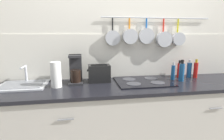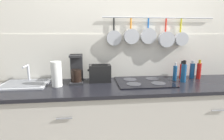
{
  "view_description": "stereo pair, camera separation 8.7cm",
  "coord_description": "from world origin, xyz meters",
  "px_view_note": "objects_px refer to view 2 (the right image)",
  "views": [
    {
      "loc": [
        -0.56,
        -1.78,
        1.46
      ],
      "look_at": [
        -0.27,
        0.0,
        1.09
      ],
      "focal_mm": 28.0,
      "sensor_mm": 36.0,
      "label": 1
    },
    {
      "loc": [
        -0.48,
        -1.79,
        1.46
      ],
      "look_at": [
        -0.27,
        0.0,
        1.09
      ],
      "focal_mm": 28.0,
      "sensor_mm": 36.0,
      "label": 2
    }
  ],
  "objects_px": {
    "paper_towel_roll": "(57,74)",
    "bottle_olive_oil": "(199,70)",
    "bottle_hot_sauce": "(175,73)",
    "bottle_sesame_oil": "(192,70)",
    "toaster": "(100,73)",
    "bottle_vinegar": "(182,71)",
    "bottle_cooking_wine": "(184,70)",
    "coffee_maker": "(77,71)",
    "bottle_dish_soap": "(184,73)"
  },
  "relations": [
    {
      "from": "paper_towel_roll",
      "to": "coffee_maker",
      "type": "relative_size",
      "value": 0.83
    },
    {
      "from": "toaster",
      "to": "bottle_vinegar",
      "type": "relative_size",
      "value": 1.2
    },
    {
      "from": "toaster",
      "to": "bottle_dish_soap",
      "type": "xyz_separation_m",
      "value": [
        0.95,
        -0.12,
        0.01
      ]
    },
    {
      "from": "bottle_hot_sauce",
      "to": "bottle_cooking_wine",
      "type": "distance_m",
      "value": 0.24
    },
    {
      "from": "bottle_hot_sauce",
      "to": "bottle_olive_oil",
      "type": "height_order",
      "value": "bottle_olive_oil"
    },
    {
      "from": "bottle_dish_soap",
      "to": "paper_towel_roll",
      "type": "bearing_deg",
      "value": -179.51
    },
    {
      "from": "paper_towel_roll",
      "to": "toaster",
      "type": "distance_m",
      "value": 0.48
    },
    {
      "from": "bottle_olive_oil",
      "to": "paper_towel_roll",
      "type": "bearing_deg",
      "value": -175.32
    },
    {
      "from": "coffee_maker",
      "to": "bottle_cooking_wine",
      "type": "height_order",
      "value": "coffee_maker"
    },
    {
      "from": "bottle_hot_sauce",
      "to": "bottle_sesame_oil",
      "type": "relative_size",
      "value": 0.95
    },
    {
      "from": "bottle_hot_sauce",
      "to": "bottle_sesame_oil",
      "type": "distance_m",
      "value": 0.27
    },
    {
      "from": "bottle_hot_sauce",
      "to": "bottle_sesame_oil",
      "type": "height_order",
      "value": "bottle_sesame_oil"
    },
    {
      "from": "coffee_maker",
      "to": "bottle_sesame_oil",
      "type": "relative_size",
      "value": 1.41
    },
    {
      "from": "coffee_maker",
      "to": "toaster",
      "type": "relative_size",
      "value": 1.21
    },
    {
      "from": "toaster",
      "to": "bottle_dish_soap",
      "type": "bearing_deg",
      "value": -7.39
    },
    {
      "from": "bottle_dish_soap",
      "to": "bottle_vinegar",
      "type": "distance_m",
      "value": 0.18
    },
    {
      "from": "coffee_maker",
      "to": "bottle_cooking_wine",
      "type": "xyz_separation_m",
      "value": [
        1.34,
        0.09,
        -0.04
      ]
    },
    {
      "from": "bottle_vinegar",
      "to": "bottle_cooking_wine",
      "type": "relative_size",
      "value": 1.06
    },
    {
      "from": "coffee_maker",
      "to": "bottle_cooking_wine",
      "type": "bearing_deg",
      "value": 4.05
    },
    {
      "from": "bottle_vinegar",
      "to": "toaster",
      "type": "bearing_deg",
      "value": -177.45
    },
    {
      "from": "bottle_cooking_wine",
      "to": "bottle_sesame_oil",
      "type": "xyz_separation_m",
      "value": [
        0.07,
        -0.06,
        0.01
      ]
    },
    {
      "from": "paper_towel_roll",
      "to": "bottle_sesame_oil",
      "type": "xyz_separation_m",
      "value": [
        1.6,
        0.17,
        -0.03
      ]
    },
    {
      "from": "toaster",
      "to": "bottle_sesame_oil",
      "type": "xyz_separation_m",
      "value": [
        1.14,
        0.04,
        0.0
      ]
    },
    {
      "from": "toaster",
      "to": "bottle_dish_soap",
      "type": "distance_m",
      "value": 0.95
    },
    {
      "from": "coffee_maker",
      "to": "bottle_cooking_wine",
      "type": "distance_m",
      "value": 1.34
    },
    {
      "from": "coffee_maker",
      "to": "bottle_dish_soap",
      "type": "height_order",
      "value": "coffee_maker"
    },
    {
      "from": "bottle_sesame_oil",
      "to": "bottle_vinegar",
      "type": "bearing_deg",
      "value": 176.13
    },
    {
      "from": "paper_towel_roll",
      "to": "bottle_sesame_oil",
      "type": "relative_size",
      "value": 1.17
    },
    {
      "from": "bottle_hot_sauce",
      "to": "bottle_vinegar",
      "type": "bearing_deg",
      "value": 34.35
    },
    {
      "from": "coffee_maker",
      "to": "toaster",
      "type": "distance_m",
      "value": 0.26
    },
    {
      "from": "bottle_dish_soap",
      "to": "bottle_olive_oil",
      "type": "relative_size",
      "value": 1.07
    },
    {
      "from": "coffee_maker",
      "to": "bottle_dish_soap",
      "type": "bearing_deg",
      "value": -5.88
    },
    {
      "from": "paper_towel_roll",
      "to": "bottle_dish_soap",
      "type": "height_order",
      "value": "paper_towel_roll"
    },
    {
      "from": "paper_towel_roll",
      "to": "bottle_olive_oil",
      "type": "height_order",
      "value": "paper_towel_roll"
    },
    {
      "from": "bottle_hot_sauce",
      "to": "bottle_sesame_oil",
      "type": "xyz_separation_m",
      "value": [
        0.26,
        0.08,
        0.01
      ]
    },
    {
      "from": "toaster",
      "to": "bottle_sesame_oil",
      "type": "relative_size",
      "value": 1.16
    },
    {
      "from": "coffee_maker",
      "to": "bottle_vinegar",
      "type": "relative_size",
      "value": 1.45
    },
    {
      "from": "bottle_sesame_oil",
      "to": "bottle_hot_sauce",
      "type": "bearing_deg",
      "value": -163.14
    },
    {
      "from": "bottle_hot_sauce",
      "to": "bottle_cooking_wine",
      "type": "bearing_deg",
      "value": 35.9
    },
    {
      "from": "coffee_maker",
      "to": "bottle_sesame_oil",
      "type": "xyz_separation_m",
      "value": [
        1.41,
        0.03,
        -0.03
      ]
    },
    {
      "from": "toaster",
      "to": "bottle_sesame_oil",
      "type": "bearing_deg",
      "value": 1.81
    },
    {
      "from": "bottle_dish_soap",
      "to": "bottle_cooking_wine",
      "type": "height_order",
      "value": "bottle_dish_soap"
    },
    {
      "from": "paper_towel_roll",
      "to": "bottle_cooking_wine",
      "type": "height_order",
      "value": "paper_towel_roll"
    },
    {
      "from": "paper_towel_roll",
      "to": "bottle_olive_oil",
      "type": "relative_size",
      "value": 1.13
    },
    {
      "from": "coffee_maker",
      "to": "bottle_hot_sauce",
      "type": "bearing_deg",
      "value": -2.25
    },
    {
      "from": "toaster",
      "to": "bottle_vinegar",
      "type": "bearing_deg",
      "value": 2.55
    },
    {
      "from": "toaster",
      "to": "bottle_cooking_wine",
      "type": "xyz_separation_m",
      "value": [
        1.07,
        0.1,
        -0.01
      ]
    },
    {
      "from": "paper_towel_roll",
      "to": "bottle_dish_soap",
      "type": "bearing_deg",
      "value": 0.49
    },
    {
      "from": "bottle_dish_soap",
      "to": "bottle_vinegar",
      "type": "height_order",
      "value": "bottle_dish_soap"
    },
    {
      "from": "coffee_maker",
      "to": "bottle_dish_soap",
      "type": "relative_size",
      "value": 1.26
    }
  ]
}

